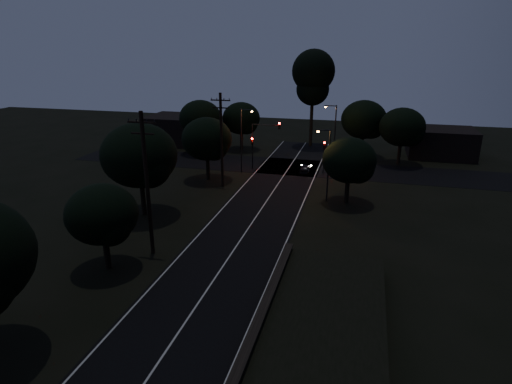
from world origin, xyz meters
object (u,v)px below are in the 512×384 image
Objects in this scene: signal_mast at (265,136)px; streetlight_a at (243,136)px; streetlight_c at (327,160)px; car at (305,168)px; utility_pole_far at (221,139)px; signal_right at (324,151)px; utility_pole_mid at (147,183)px; streetlight_b at (333,131)px; tall_pine at (313,77)px; signal_left at (252,147)px.

streetlight_a reaches higher than signal_mast.
streetlight_c is 2.40× the size of car.
utility_pole_far is 1.40× the size of streetlight_c.
streetlight_a is at bearing 83.41° from utility_pole_far.
signal_mast is at bearing 179.97° from signal_right.
utility_pole_mid is at bearing -97.04° from signal_mast.
streetlight_b is 6.59m from car.
signal_right is at bearing -0.03° from signal_mast.
signal_mast is 3.13m from streetlight_a.
utility_pole_mid is at bearing -111.30° from streetlight_b.
tall_pine is at bearing 69.64° from streetlight_a.
streetlight_c reaches higher than signal_left.
streetlight_b is at bearing 29.48° from streetlight_a.
signal_left is 0.66× the size of signal_mast.
utility_pole_far is 8.64m from signal_mast.
utility_pole_mid is 2.68× the size of signal_left.
utility_pole_mid is 25.19m from signal_left.
streetlight_b is (9.91, 4.01, 1.80)m from signal_left.
utility_pole_far is 12.44m from car.
utility_pole_mid is 25.22m from signal_mast.
tall_pine is 26.23m from streetlight_c.
signal_mast reaches higher than signal_left.
car is at bearing -84.92° from tall_pine.
streetlight_a reaches higher than car.
tall_pine is 3.60× the size of signal_left.
streetlight_a is 1.07× the size of streetlight_c.
tall_pine is 4.71× the size of car.
streetlight_a is 1.00× the size of streetlight_b.
utility_pole_mid reaches higher than streetlight_a.
car is (8.35, 7.78, -4.95)m from utility_pole_far.
signal_left is 0.55× the size of streetlight_c.
signal_right is (9.20, 0.00, 0.00)m from signal_left.
utility_pole_mid is at bearing 69.87° from car.
streetlight_c is (11.83, -2.00, -1.13)m from utility_pole_far.
signal_right is at bearing 67.01° from utility_pole_mid.
tall_pine is at bearing 73.07° from utility_pole_far.
tall_pine is 16.74m from signal_mast.
signal_mast is at bearing -104.62° from tall_pine.
signal_mast is 0.78× the size of streetlight_a.
signal_right is (10.60, 7.99, -2.65)m from utility_pole_far.
signal_mast is 0.78× the size of streetlight_b.
utility_pole_mid is 19.15m from streetlight_c.
car is (-2.96, -4.22, -4.10)m from streetlight_b.
utility_pole_far is at bearing -96.59° from streetlight_a.
utility_pole_far is 8.53m from signal_left.
tall_pine reaches higher than streetlight_a.
utility_pole_far reaches higher than car.
signal_right is 10.18m from streetlight_c.
utility_pole_mid reaches higher than car.
utility_pole_mid is at bearing -90.00° from utility_pole_far.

